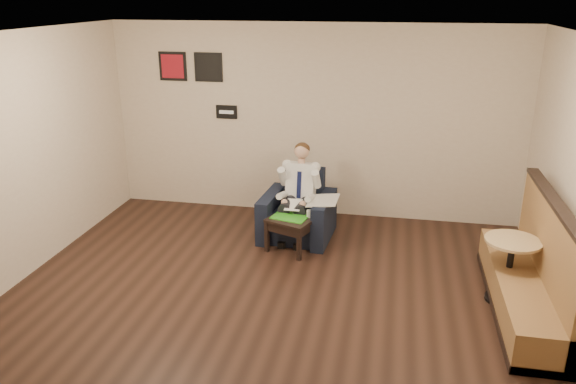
% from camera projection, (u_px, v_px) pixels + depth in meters
% --- Properties ---
extents(ground, '(6.00, 6.00, 0.00)m').
position_uv_depth(ground, '(267.00, 316.00, 5.85)').
color(ground, black).
rests_on(ground, ground).
extents(wall_back, '(6.00, 0.02, 2.80)m').
position_uv_depth(wall_back, '(313.00, 122.00, 8.15)').
color(wall_back, beige).
rests_on(wall_back, ground).
extents(ceiling, '(6.00, 6.00, 0.02)m').
position_uv_depth(ceiling, '(263.00, 39.00, 4.91)').
color(ceiling, white).
rests_on(ceiling, wall_back).
extents(seating_sign, '(0.32, 0.02, 0.20)m').
position_uv_depth(seating_sign, '(227.00, 112.00, 8.34)').
color(seating_sign, black).
rests_on(seating_sign, wall_back).
extents(art_print_left, '(0.42, 0.03, 0.42)m').
position_uv_depth(art_print_left, '(173.00, 66.00, 8.26)').
color(art_print_left, maroon).
rests_on(art_print_left, wall_back).
extents(art_print_right, '(0.42, 0.03, 0.42)m').
position_uv_depth(art_print_right, '(208.00, 67.00, 8.16)').
color(art_print_right, black).
rests_on(art_print_right, wall_back).
extents(armchair, '(0.99, 0.99, 0.89)m').
position_uv_depth(armchair, '(297.00, 206.00, 7.59)').
color(armchair, black).
rests_on(armchair, ground).
extents(seated_man, '(0.64, 0.91, 1.22)m').
position_uv_depth(seated_man, '(295.00, 198.00, 7.43)').
color(seated_man, silver).
rests_on(seated_man, armchair).
extents(lap_papers, '(0.20, 0.29, 0.01)m').
position_uv_depth(lap_papers, '(293.00, 205.00, 7.37)').
color(lap_papers, white).
rests_on(lap_papers, seated_man).
extents(newspaper, '(0.40, 0.49, 0.01)m').
position_uv_depth(newspaper, '(323.00, 200.00, 7.36)').
color(newspaper, silver).
rests_on(newspaper, armchair).
extents(side_table, '(0.71, 0.71, 0.45)m').
position_uv_depth(side_table, '(293.00, 233.00, 7.30)').
color(side_table, black).
rests_on(side_table, ground).
extents(green_folder, '(0.51, 0.41, 0.01)m').
position_uv_depth(green_folder, '(290.00, 217.00, 7.22)').
color(green_folder, green).
rests_on(green_folder, side_table).
extents(coffee_mug, '(0.11, 0.11, 0.09)m').
position_uv_depth(coffee_mug, '(310.00, 214.00, 7.21)').
color(coffee_mug, white).
rests_on(coffee_mug, side_table).
extents(smartphone, '(0.16, 0.13, 0.01)m').
position_uv_depth(smartphone, '(303.00, 214.00, 7.33)').
color(smartphone, black).
rests_on(smartphone, side_table).
extents(banquette, '(0.56, 2.35, 1.20)m').
position_uv_depth(banquette, '(525.00, 258.00, 5.78)').
color(banquette, brown).
rests_on(banquette, ground).
extents(cafe_table, '(0.70, 0.70, 0.72)m').
position_uv_depth(cafe_table, '(509.00, 270.00, 6.03)').
color(cafe_table, tan).
rests_on(cafe_table, ground).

